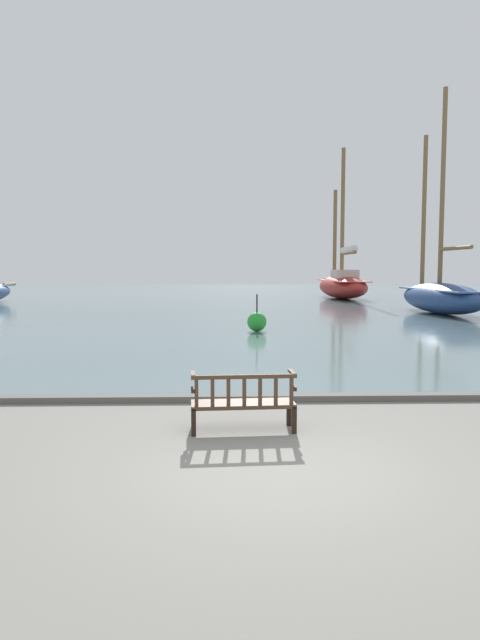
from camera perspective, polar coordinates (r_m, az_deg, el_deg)
ground_plane at (r=7.28m, az=3.92°, el=-15.02°), size 160.00×160.00×0.00m
harbor_water at (r=50.87m, az=-0.90°, el=2.34°), size 100.00×80.00×0.08m
quay_edge_kerb at (r=10.95m, az=1.95°, el=-7.79°), size 40.00×0.30×0.12m
park_bench at (r=8.87m, az=0.31°, el=-8.14°), size 1.63×0.62×0.92m
sailboat_distant_harbor at (r=33.06m, az=19.44°, el=2.40°), size 2.95×9.03×12.09m
sailboat_outer_starboard at (r=48.19m, az=10.19°, el=3.58°), size 3.31×13.60×12.32m
channel_buoy at (r=22.19m, az=1.70°, el=-0.17°), size 0.76×0.76×1.46m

